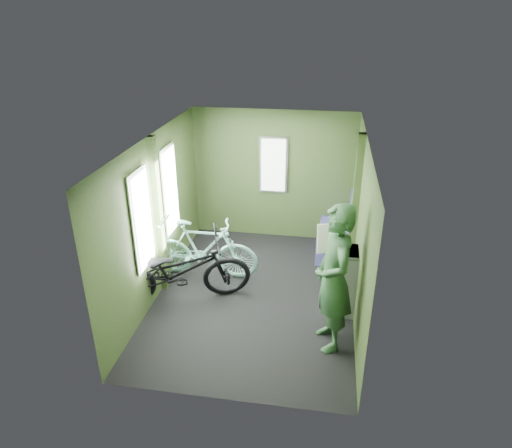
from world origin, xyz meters
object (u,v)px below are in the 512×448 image
(bicycle_black, at_px, (182,302))
(waste_box, at_px, (345,281))
(passenger, at_px, (334,279))
(bicycle_mint, at_px, (205,277))
(bench_seat, at_px, (336,238))

(bicycle_black, height_order, waste_box, waste_box)
(passenger, bearing_deg, bicycle_mint, -139.15)
(waste_box, xyz_separation_m, bench_seat, (-0.11, 1.63, -0.17))
(bicycle_mint, height_order, passenger, passenger)
(bicycle_mint, relative_size, waste_box, 1.76)
(bicycle_black, distance_m, bicycle_mint, 0.71)
(bicycle_black, bearing_deg, waste_box, -105.92)
(bicycle_mint, bearing_deg, bench_seat, -61.73)
(bench_seat, bearing_deg, bicycle_mint, -147.85)
(bench_seat, bearing_deg, waste_box, -82.65)
(bicycle_black, relative_size, bench_seat, 1.97)
(passenger, xyz_separation_m, bench_seat, (0.07, 2.34, -0.63))
(passenger, bearing_deg, waste_box, 149.29)
(waste_box, bearing_deg, bench_seat, 93.95)
(waste_box, bearing_deg, passenger, -104.40)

